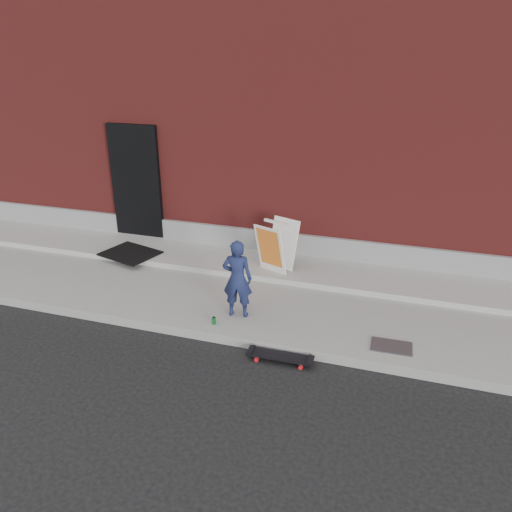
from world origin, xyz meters
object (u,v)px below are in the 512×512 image
at_px(child, 237,279).
at_px(soda_can, 214,321).
at_px(pizza_sign, 276,246).
at_px(skateboard, 280,356).

xyz_separation_m(child, soda_can, (-0.25, -0.36, -0.55)).
xyz_separation_m(pizza_sign, soda_can, (-0.42, -1.90, -0.49)).
xyz_separation_m(skateboard, soda_can, (-1.11, 0.41, 0.12)).
relative_size(pizza_sign, soda_can, 8.17).
distance_m(skateboard, soda_can, 1.19).
distance_m(child, soda_can, 0.70).
bearing_deg(pizza_sign, skateboard, -73.14).
bearing_deg(child, pizza_sign, -104.63).
xyz_separation_m(child, pizza_sign, (0.17, 1.54, -0.06)).
bearing_deg(soda_can, child, 55.57).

